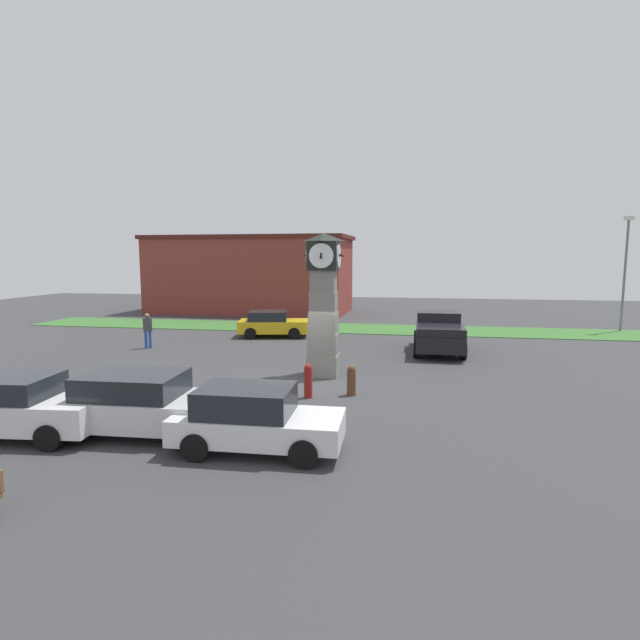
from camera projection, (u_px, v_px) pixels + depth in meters
name	position (u px, v px, depth m)	size (l,w,h in m)	color
ground_plane	(302.00, 385.00, 17.61)	(76.05, 76.05, 0.00)	#38383A
clock_tower	(324.00, 305.00, 18.78)	(1.53, 1.47, 5.37)	gray
bollard_near_tower	(351.00, 380.00, 16.28)	(0.30, 0.30, 1.00)	brown
bollard_mid_row	(308.00, 381.00, 16.00)	(0.27, 0.27, 1.11)	maroon
car_navy_sedan	(16.00, 406.00, 12.56)	(4.39, 2.24, 1.55)	silver
car_near_tower	(142.00, 403.00, 12.72)	(4.58, 2.19, 1.58)	silver
car_by_building	(254.00, 419.00, 11.64)	(3.97, 1.91, 1.51)	silver
car_far_lot	(272.00, 324.00, 28.07)	(4.12, 2.53, 1.45)	gold
pickup_truck	(439.00, 333.00, 23.53)	(2.36, 4.93, 1.85)	black
pedestrian_near_bench	(148.00, 328.00, 24.52)	(0.46, 0.43, 1.74)	#264CA5
street_lamp_near_road	(625.00, 266.00, 29.53)	(0.50, 0.24, 6.84)	slate
warehouse_blue_far	(251.00, 274.00, 40.43)	(16.33, 7.80, 6.11)	maroon
grass_verge_far	(382.00, 329.00, 30.87)	(45.63, 4.25, 0.04)	#386B2D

